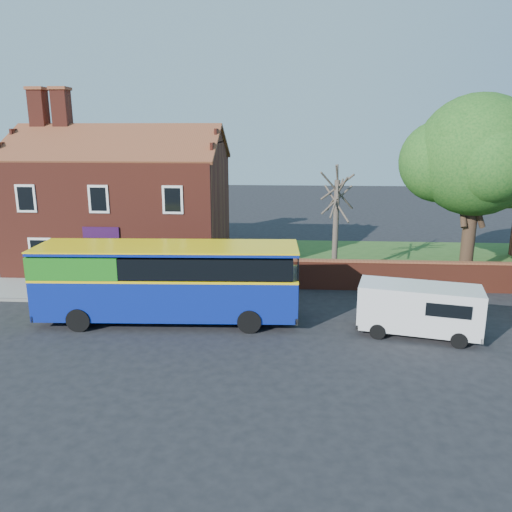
{
  "coord_description": "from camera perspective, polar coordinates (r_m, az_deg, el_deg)",
  "views": [
    {
      "loc": [
        3.14,
        -18.36,
        8.06
      ],
      "look_at": [
        1.57,
        5.0,
        2.24
      ],
      "focal_mm": 35.0,
      "sensor_mm": 36.0,
      "label": 1
    }
  ],
  "objects": [
    {
      "name": "shop_building",
      "position": [
        31.88,
        -14.85,
        5.12
      ],
      "size": [
        12.3,
        8.13,
        10.5
      ],
      "color": "maroon",
      "rests_on": "ground"
    },
    {
      "name": "boundary_wall",
      "position": [
        28.16,
        24.21,
        -2.21
      ],
      "size": [
        22.0,
        0.38,
        1.6
      ],
      "color": "maroon",
      "rests_on": "ground"
    },
    {
      "name": "large_tree",
      "position": [
        30.25,
        23.93,
        10.1
      ],
      "size": [
        8.31,
        6.58,
        10.14
      ],
      "color": "black",
      "rests_on": "ground"
    },
    {
      "name": "pavement",
      "position": [
        27.35,
        -18.15,
        -3.76
      ],
      "size": [
        18.0,
        3.5,
        0.12
      ],
      "primitive_type": "cube",
      "color": "gray",
      "rests_on": "ground"
    },
    {
      "name": "kerb",
      "position": [
        25.82,
        -19.57,
        -4.9
      ],
      "size": [
        18.0,
        0.15,
        0.14
      ],
      "primitive_type": "cube",
      "color": "slate",
      "rests_on": "ground"
    },
    {
      "name": "ground",
      "position": [
        20.3,
        -5.45,
        -9.5
      ],
      "size": [
        120.0,
        120.0,
        0.0
      ],
      "primitive_type": "plane",
      "color": "black",
      "rests_on": "ground"
    },
    {
      "name": "bare_tree",
      "position": [
        28.1,
        9.11,
        3.63
      ],
      "size": [
        2.27,
        2.7,
        6.05
      ],
      "color": "#4C4238",
      "rests_on": "ground"
    },
    {
      "name": "bus",
      "position": [
        21.94,
        -10.92,
        -2.55
      ],
      "size": [
        11.23,
        3.29,
        3.38
      ],
      "rotation": [
        0.0,
        0.0,
        0.04
      ],
      "color": "navy",
      "rests_on": "ground"
    },
    {
      "name": "grass_strip",
      "position": [
        33.84,
        20.66,
        -0.69
      ],
      "size": [
        26.0,
        12.0,
        0.04
      ],
      "primitive_type": "cube",
      "color": "#426B28",
      "rests_on": "ground"
    },
    {
      "name": "van_near",
      "position": [
        21.3,
        18.15,
        -5.64
      ],
      "size": [
        5.06,
        2.92,
        2.09
      ],
      "rotation": [
        0.0,
        0.0,
        -0.23
      ],
      "color": "silver",
      "rests_on": "ground"
    }
  ]
}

